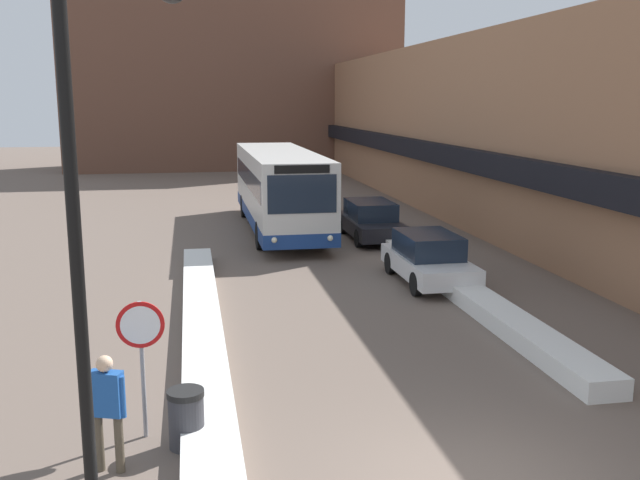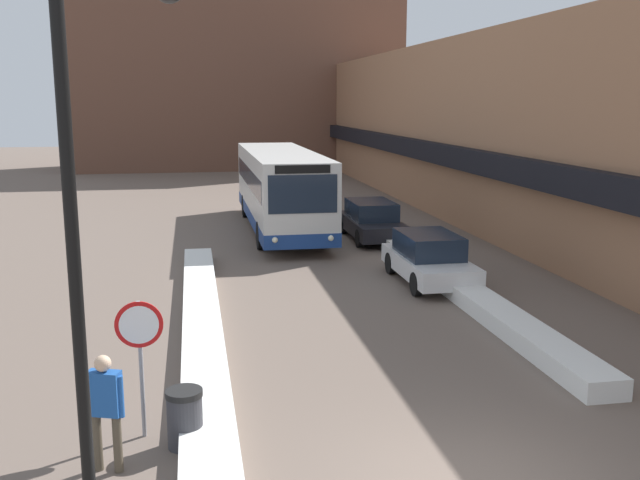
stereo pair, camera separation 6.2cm
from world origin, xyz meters
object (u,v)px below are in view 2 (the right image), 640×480
parked_car_front (429,258)px  street_lamp (94,202)px  city_bus (281,188)px  trash_bin (185,418)px  pedestrian (105,402)px  parked_car_middle (372,220)px  stop_sign (140,340)px

parked_car_front → street_lamp: (-8.03, -11.49, 3.50)m
city_bus → trash_bin: (-3.87, -18.75, -1.32)m
street_lamp → pedestrian: 3.60m
parked_car_front → pedestrian: pedestrian is taller
city_bus → parked_car_front: 10.11m
parked_car_middle → city_bus: bearing=142.2°
parked_car_middle → street_lamp: bearing=-113.5°
street_lamp → trash_bin: street_lamp is taller
pedestrian → parked_car_middle: bearing=83.5°
parked_car_front → stop_sign: bearing=-131.7°
city_bus → street_lamp: 21.66m
parked_car_middle → street_lamp: 20.42m
pedestrian → parked_car_front: bearing=69.6°
trash_bin → parked_car_front: bearing=52.2°
parked_car_front → parked_car_middle: size_ratio=0.92×
parked_car_middle → stop_sign: (-7.82, -15.73, 0.90)m
city_bus → stop_sign: bearing=-103.9°
stop_sign → street_lamp: size_ratio=0.33×
parked_car_front → pedestrian: 12.84m
stop_sign → pedestrian: 1.27m
parked_car_front → trash_bin: size_ratio=4.50×
city_bus → stop_sign: size_ratio=5.35×
stop_sign → street_lamp: street_lamp is taller
stop_sign → trash_bin: (0.67, -0.46, -1.18)m
city_bus → street_lamp: street_lamp is taller
city_bus → trash_bin: city_bus is taller
parked_car_middle → stop_sign: stop_sign is taller
stop_sign → trash_bin: 1.43m
city_bus → parked_car_front: (3.29, -9.51, -1.05)m
trash_bin → stop_sign: bearing=145.2°
street_lamp → pedestrian: size_ratio=3.85×
parked_car_middle → pedestrian: bearing=-116.3°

